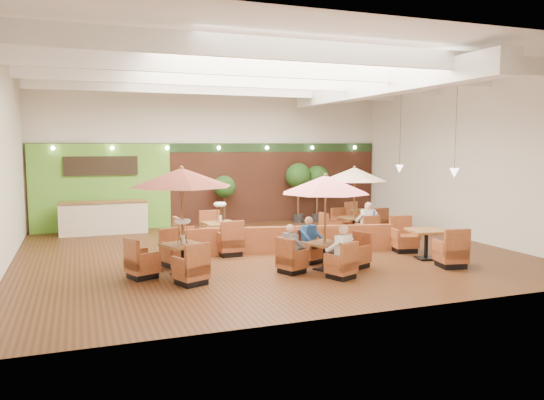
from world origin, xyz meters
name	(u,v)px	position (x,y,z in m)	size (l,w,h in m)	color
room	(263,130)	(0.25, 1.22, 3.63)	(14.04, 14.00, 5.52)	#381E0F
service_counter	(104,218)	(-4.40, 5.10, 0.58)	(3.00, 0.75, 1.18)	beige
booth_divider	(298,240)	(0.78, -0.41, 0.40)	(5.78, 0.18, 0.80)	brown
table_0	(179,197)	(-2.93, -1.81, 1.91)	(2.63, 2.79, 2.67)	brown
table_1	(325,204)	(0.60, -2.56, 1.69)	(2.57, 2.57, 2.47)	brown
table_2	(353,186)	(3.56, 1.40, 1.78)	(2.32, 2.38, 2.46)	brown
table_3	(211,234)	(-1.48, 1.01, 0.47)	(1.88, 2.79, 1.60)	brown
table_4	(426,245)	(3.81, -2.37, 0.40)	(1.09, 2.90, 1.05)	brown
table_5	(365,219)	(5.07, 3.11, 0.34)	(0.84, 2.38, 0.89)	brown
topiary_0	(224,189)	(0.10, 5.30, 1.48)	(0.86, 0.86, 1.99)	black
topiary_1	(298,178)	(3.21, 5.30, 1.81)	(1.05, 1.05, 2.43)	black
topiary_2	(317,180)	(4.05, 5.30, 1.72)	(0.99, 0.99, 2.31)	black
diner_0	(341,246)	(0.60, -3.46, 0.78)	(0.48, 0.46, 0.85)	silver
diner_1	(310,235)	(0.60, -1.66, 0.75)	(0.43, 0.40, 0.79)	#23509B
diner_2	(292,243)	(-0.30, -2.56, 0.75)	(0.37, 0.42, 0.77)	slate
diner_3	(367,219)	(3.62, 0.50, 0.77)	(0.41, 0.34, 0.82)	#23509B
diner_4	(367,218)	(3.62, 0.50, 0.78)	(0.42, 0.34, 0.86)	silver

